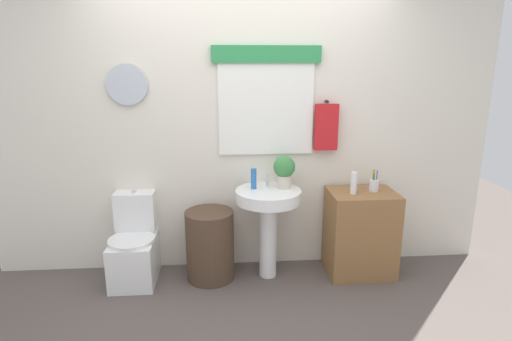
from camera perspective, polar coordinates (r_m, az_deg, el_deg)
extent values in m
plane|color=#564C47|center=(3.04, -0.35, -22.12)|extent=(8.00, 8.00, 0.00)
cube|color=silver|center=(3.62, -1.71, 6.42)|extent=(4.40, 0.10, 2.60)
cube|color=white|center=(3.55, 1.40, 8.52)|extent=(0.81, 0.03, 0.78)
cube|color=#2D894C|center=(3.51, 1.47, 15.81)|extent=(0.91, 0.04, 0.14)
cylinder|color=silver|center=(3.60, -17.40, 11.28)|extent=(0.33, 0.03, 0.33)
cylinder|color=black|center=(3.62, 9.78, 9.42)|extent=(0.02, 0.06, 0.02)
cube|color=red|center=(3.63, 9.70, 5.92)|extent=(0.20, 0.05, 0.40)
cube|color=white|center=(3.74, -16.45, -11.77)|extent=(0.36, 0.50, 0.38)
cylinder|color=white|center=(3.60, -16.87, -9.25)|extent=(0.38, 0.38, 0.03)
cube|color=white|center=(3.75, -16.34, -5.53)|extent=(0.34, 0.18, 0.36)
cylinder|color=silver|center=(3.69, -16.55, -2.76)|extent=(0.04, 0.04, 0.02)
cylinder|color=#4C3828|center=(3.61, -6.39, -10.22)|extent=(0.41, 0.41, 0.61)
cylinder|color=white|center=(3.61, 1.67, -9.46)|extent=(0.15, 0.15, 0.69)
cylinder|color=white|center=(3.47, 1.72, -3.52)|extent=(0.55, 0.55, 0.10)
cylinder|color=silver|center=(3.55, 1.52, -1.38)|extent=(0.03, 0.03, 0.10)
cube|color=olive|center=(3.77, 14.24, -8.34)|extent=(0.57, 0.44, 0.75)
cylinder|color=#2D6BB7|center=(3.47, -0.33, -1.15)|extent=(0.05, 0.05, 0.17)
cylinder|color=beige|center=(3.51, 3.90, -1.52)|extent=(0.12, 0.12, 0.11)
sphere|color=#3D8442|center=(3.48, 3.94, 0.54)|extent=(0.19, 0.19, 0.19)
cylinder|color=white|center=(3.55, 13.39, -1.69)|extent=(0.05, 0.05, 0.19)
cylinder|color=silver|center=(3.68, 16.02, -2.00)|extent=(0.08, 0.08, 0.10)
cylinder|color=purple|center=(3.67, 16.34, -1.33)|extent=(0.01, 0.02, 0.18)
cylinder|color=blue|center=(3.68, 15.92, -1.26)|extent=(0.02, 0.01, 0.18)
cylinder|color=yellow|center=(3.66, 15.79, -1.31)|extent=(0.02, 0.03, 0.18)
cylinder|color=green|center=(3.65, 16.08, -1.41)|extent=(0.03, 0.01, 0.18)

